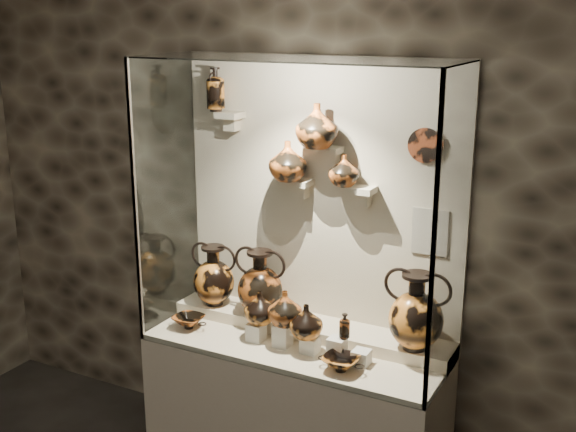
% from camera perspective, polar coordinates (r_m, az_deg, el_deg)
% --- Properties ---
extents(wall_back, '(5.00, 0.02, 3.20)m').
position_cam_1_polar(wall_back, '(4.11, 2.62, 1.39)').
color(wall_back, black).
rests_on(wall_back, ground).
extents(plinth, '(1.70, 0.60, 0.80)m').
position_cam_1_polar(plinth, '(4.30, 0.53, -15.25)').
color(plinth, '#C2B59C').
rests_on(plinth, floor).
extents(front_tier, '(1.68, 0.58, 0.03)m').
position_cam_1_polar(front_tier, '(4.11, 0.55, -10.28)').
color(front_tier, beige).
rests_on(front_tier, plinth).
extents(rear_tier, '(1.70, 0.25, 0.10)m').
position_cam_1_polar(rear_tier, '(4.23, 1.65, -8.93)').
color(rear_tier, beige).
rests_on(rear_tier, plinth).
extents(back_panel, '(1.70, 0.03, 1.60)m').
position_cam_1_polar(back_panel, '(4.10, 2.59, 1.37)').
color(back_panel, '#C2B59C').
rests_on(back_panel, plinth).
extents(glass_front, '(1.70, 0.01, 1.60)m').
position_cam_1_polar(glass_front, '(3.58, -1.59, -0.76)').
color(glass_front, white).
rests_on(glass_front, plinth).
extents(glass_left, '(0.01, 0.60, 1.60)m').
position_cam_1_polar(glass_left, '(4.27, -9.57, 1.74)').
color(glass_left, white).
rests_on(glass_left, plinth).
extents(glass_right, '(0.01, 0.60, 1.60)m').
position_cam_1_polar(glass_right, '(3.54, 12.86, -1.34)').
color(glass_right, white).
rests_on(glass_right, plinth).
extents(glass_top, '(1.70, 0.60, 0.01)m').
position_cam_1_polar(glass_top, '(3.70, 0.61, 12.33)').
color(glass_top, white).
rests_on(glass_top, back_panel).
extents(frame_post_left, '(0.02, 0.02, 1.60)m').
position_cam_1_polar(frame_post_left, '(4.05, -11.97, 0.84)').
color(frame_post_left, gray).
rests_on(frame_post_left, plinth).
extents(frame_post_right, '(0.02, 0.02, 1.60)m').
position_cam_1_polar(frame_post_right, '(3.27, 11.41, -2.65)').
color(frame_post_right, gray).
rests_on(frame_post_right, plinth).
extents(pedestal_a, '(0.09, 0.09, 0.10)m').
position_cam_1_polar(pedestal_a, '(4.14, -2.52, -9.10)').
color(pedestal_a, silver).
rests_on(pedestal_a, front_tier).
extents(pedestal_b, '(0.09, 0.09, 0.13)m').
position_cam_1_polar(pedestal_b, '(4.05, -0.41, -9.39)').
color(pedestal_b, silver).
rests_on(pedestal_b, front_tier).
extents(pedestal_c, '(0.09, 0.09, 0.09)m').
position_cam_1_polar(pedestal_c, '(3.99, 1.77, -10.13)').
color(pedestal_c, silver).
rests_on(pedestal_c, front_tier).
extents(pedestal_d, '(0.09, 0.09, 0.12)m').
position_cam_1_polar(pedestal_d, '(3.93, 3.91, -10.38)').
color(pedestal_d, silver).
rests_on(pedestal_d, front_tier).
extents(pedestal_e, '(0.09, 0.09, 0.08)m').
position_cam_1_polar(pedestal_e, '(3.89, 5.82, -11.04)').
color(pedestal_e, silver).
rests_on(pedestal_e, front_tier).
extents(bracket_ul, '(0.14, 0.12, 0.04)m').
position_cam_1_polar(bracket_ul, '(4.21, -4.62, 7.95)').
color(bracket_ul, '#C2B59C').
rests_on(bracket_ul, back_panel).
extents(bracket_ca, '(0.14, 0.12, 0.04)m').
position_cam_1_polar(bracket_ca, '(4.06, 0.88, 2.68)').
color(bracket_ca, '#C2B59C').
rests_on(bracket_ca, back_panel).
extents(bracket_cb, '(0.10, 0.12, 0.04)m').
position_cam_1_polar(bracket_cb, '(3.93, 3.50, 5.21)').
color(bracket_cb, '#C2B59C').
rests_on(bracket_cb, back_panel).
extents(bracket_cc, '(0.14, 0.12, 0.04)m').
position_cam_1_polar(bracket_cc, '(3.90, 5.86, 2.08)').
color(bracket_cc, '#C2B59C').
rests_on(bracket_cc, back_panel).
extents(amphora_left, '(0.37, 0.37, 0.37)m').
position_cam_1_polar(amphora_left, '(4.40, -5.87, -4.67)').
color(amphora_left, orange).
rests_on(amphora_left, rear_tier).
extents(amphora_mid, '(0.34, 0.34, 0.40)m').
position_cam_1_polar(amphora_mid, '(4.23, -2.20, -5.30)').
color(amphora_mid, '#9B4A1B').
rests_on(amphora_mid, rear_tier).
extents(amphora_right, '(0.43, 0.43, 0.43)m').
position_cam_1_polar(amphora_right, '(3.86, 10.07, -7.42)').
color(amphora_right, orange).
rests_on(amphora_right, rear_tier).
extents(jug_a, '(0.20, 0.20, 0.19)m').
position_cam_1_polar(jug_a, '(4.08, -2.22, -7.23)').
color(jug_a, orange).
rests_on(jug_a, pedestal_a).
extents(jug_b, '(0.25, 0.25, 0.20)m').
position_cam_1_polar(jug_b, '(3.98, -0.22, -7.29)').
color(jug_b, '#9B4A1B').
rests_on(jug_b, pedestal_b).
extents(jug_c, '(0.21, 0.21, 0.19)m').
position_cam_1_polar(jug_c, '(3.93, 1.46, -8.31)').
color(jug_c, orange).
rests_on(jug_c, pedestal_c).
extents(lekythos_small, '(0.09, 0.09, 0.16)m').
position_cam_1_polar(lekythos_small, '(3.87, 4.51, -8.54)').
color(lekythos_small, '#9B4A1B').
rests_on(lekythos_small, pedestal_d).
extents(kylix_left, '(0.26, 0.23, 0.09)m').
position_cam_1_polar(kylix_left, '(4.32, -7.84, -8.19)').
color(kylix_left, '#9B4A1B').
rests_on(kylix_left, front_tier).
extents(kylix_right, '(0.27, 0.24, 0.10)m').
position_cam_1_polar(kylix_right, '(3.81, 4.22, -11.43)').
color(kylix_right, orange).
rests_on(kylix_right, front_tier).
extents(lekythos_tall, '(0.12, 0.12, 0.29)m').
position_cam_1_polar(lekythos_tall, '(4.24, -5.73, 10.15)').
color(lekythos_tall, orange).
rests_on(lekythos_tall, bracket_ul).
extents(ovoid_vase_a, '(0.27, 0.27, 0.22)m').
position_cam_1_polar(ovoid_vase_a, '(4.00, -0.01, 4.38)').
color(ovoid_vase_a, '#9B4A1B').
rests_on(ovoid_vase_a, bracket_ca).
extents(ovoid_vase_b, '(0.29, 0.29, 0.24)m').
position_cam_1_polar(ovoid_vase_b, '(3.88, 2.31, 7.14)').
color(ovoid_vase_b, '#9B4A1B').
rests_on(ovoid_vase_b, bracket_cb).
extents(ovoid_vase_c, '(0.18, 0.18, 0.17)m').
position_cam_1_polar(ovoid_vase_c, '(3.89, 4.46, 3.62)').
color(ovoid_vase_c, '#9B4A1B').
rests_on(ovoid_vase_c, bracket_cc).
extents(wall_plate, '(0.18, 0.02, 0.18)m').
position_cam_1_polar(wall_plate, '(3.79, 10.79, 5.51)').
color(wall_plate, '#963D1D').
rests_on(wall_plate, back_panel).
extents(info_placard, '(0.19, 0.01, 0.25)m').
position_cam_1_polar(info_placard, '(3.89, 11.11, -1.23)').
color(info_placard, beige).
rests_on(info_placard, back_panel).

